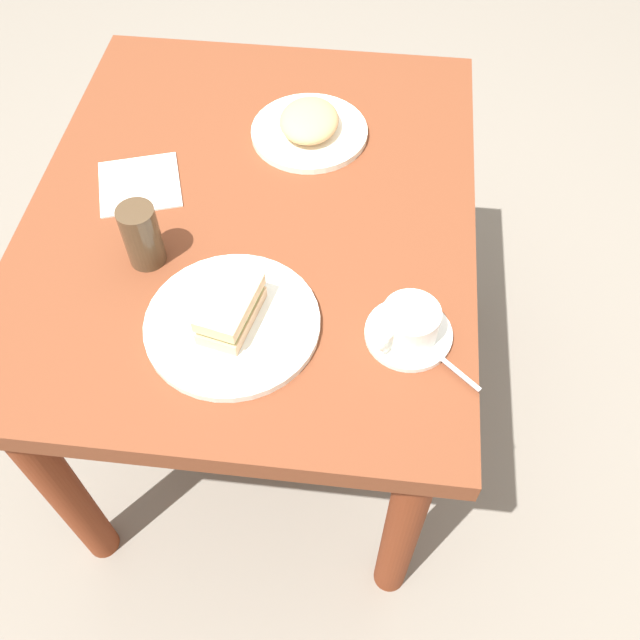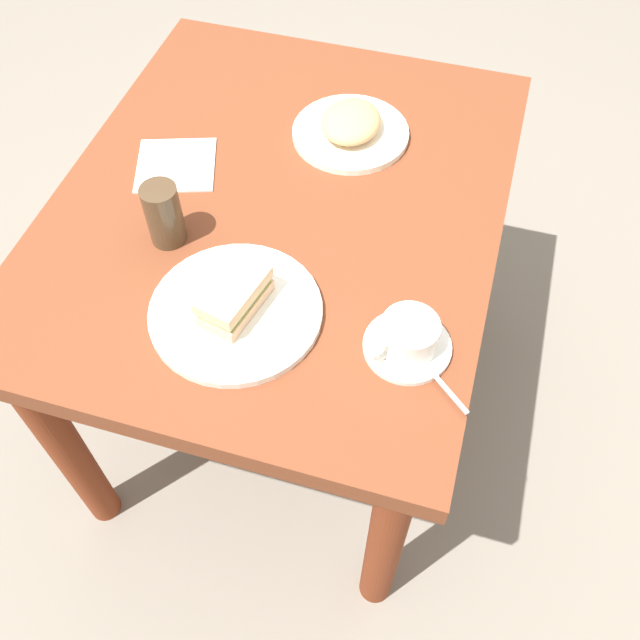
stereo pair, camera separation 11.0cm
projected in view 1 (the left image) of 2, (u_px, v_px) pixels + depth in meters
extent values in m
plane|color=gray|center=(273.00, 398.00, 1.88)|extent=(6.00, 6.00, 0.00)
cube|color=brown|center=(252.00, 214.00, 1.31)|extent=(1.02, 0.83, 0.05)
cylinder|color=maroon|center=(167.00, 184.00, 1.88)|extent=(0.07, 0.07, 0.68)
cylinder|color=maroon|center=(62.00, 488.00, 1.38)|extent=(0.07, 0.07, 0.68)
cylinder|color=maroon|center=(417.00, 204.00, 1.84)|extent=(0.07, 0.07, 0.68)
cylinder|color=maroon|center=(403.00, 526.00, 1.33)|extent=(0.07, 0.07, 0.68)
cylinder|color=white|center=(232.00, 324.00, 1.13)|extent=(0.29, 0.29, 0.01)
cube|color=#E4AF83|center=(232.00, 315.00, 1.12)|extent=(0.14, 0.10, 0.02)
cube|color=olive|center=(231.00, 309.00, 1.10)|extent=(0.13, 0.09, 0.01)
cube|color=#DEB684|center=(229.00, 302.00, 1.09)|extent=(0.14, 0.10, 0.02)
cylinder|color=white|center=(408.00, 334.00, 1.12)|extent=(0.14, 0.14, 0.01)
cylinder|color=white|center=(410.00, 322.00, 1.09)|extent=(0.09, 0.09, 0.06)
cylinder|color=#A37340|center=(412.00, 313.00, 1.07)|extent=(0.08, 0.08, 0.01)
torus|color=white|center=(388.00, 341.00, 1.07)|extent=(0.04, 0.03, 0.04)
cube|color=silver|center=(461.00, 374.00, 1.07)|extent=(0.06, 0.06, 0.00)
ellipsoid|color=silver|center=(438.00, 355.00, 1.09)|extent=(0.03, 0.03, 0.01)
cylinder|color=white|center=(309.00, 132.00, 1.41)|extent=(0.23, 0.23, 0.01)
ellipsoid|color=tan|center=(309.00, 120.00, 1.38)|extent=(0.14, 0.12, 0.04)
cube|color=white|center=(140.00, 184.00, 1.32)|extent=(0.19, 0.19, 0.00)
cylinder|color=#4B3824|center=(142.00, 236.00, 1.17)|extent=(0.06, 0.06, 0.12)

